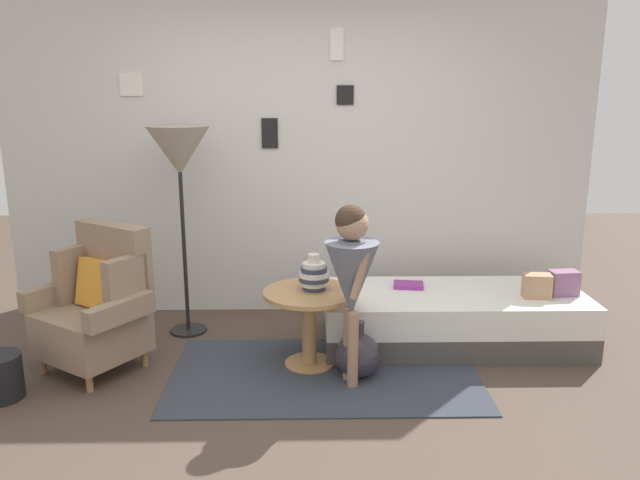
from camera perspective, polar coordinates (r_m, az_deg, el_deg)
ground_plane at (r=3.66m, az=-2.16°, el=-16.75°), size 12.00×12.00×0.00m
gallery_wall at (r=5.13m, az=-1.91°, el=7.60°), size 4.80×0.12×2.60m
rug at (r=4.22m, az=0.43°, el=-12.23°), size 2.03×1.15×0.01m
armchair at (r=4.44m, az=-19.73°, el=-5.68°), size 0.90×0.85×0.97m
daybed at (r=4.73m, az=12.15°, el=-7.03°), size 1.90×0.80×0.40m
pillow_head at (r=4.80m, az=21.52°, el=-3.70°), size 0.21×0.14×0.18m
pillow_mid at (r=4.68m, az=19.35°, el=-4.01°), size 0.21×0.14×0.17m
side_table at (r=4.20m, az=-0.98°, el=-6.60°), size 0.62×0.62×0.54m
vase_striped at (r=4.16m, az=-0.56°, el=-3.26°), size 0.20×0.20×0.25m
floor_lamp at (r=4.69m, az=-12.85°, el=7.56°), size 0.46×0.46×1.59m
person_child at (r=3.84m, az=2.92°, el=-2.88°), size 0.34×0.34×1.18m
book_on_daybed at (r=4.72m, az=8.15°, el=-4.13°), size 0.24×0.19×0.03m
demijohn_near at (r=4.14m, az=3.48°, el=-10.49°), size 0.30×0.30×0.38m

